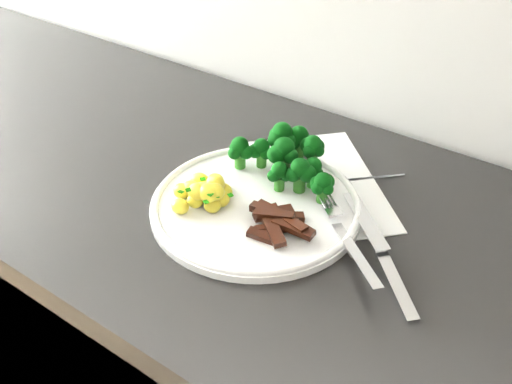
% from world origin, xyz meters
% --- Properties ---
extents(recipe_paper, '(0.33, 0.33, 0.00)m').
position_xyz_m(recipe_paper, '(-0.08, 1.77, 0.88)').
color(recipe_paper, white).
rests_on(recipe_paper, counter).
extents(plate, '(0.30, 0.30, 0.02)m').
position_xyz_m(plate, '(-0.12, 1.67, 0.89)').
color(plate, white).
rests_on(plate, counter).
extents(broccoli, '(0.18, 0.13, 0.07)m').
position_xyz_m(broccoli, '(-0.12, 1.75, 0.92)').
color(broccoli, '#216118').
rests_on(broccoli, plate).
extents(potatoes, '(0.10, 0.10, 0.04)m').
position_xyz_m(potatoes, '(-0.18, 1.63, 0.91)').
color(potatoes, '#FFEE49').
rests_on(potatoes, plate).
extents(beef_strips, '(0.10, 0.09, 0.02)m').
position_xyz_m(beef_strips, '(-0.06, 1.64, 0.90)').
color(beef_strips, black).
rests_on(beef_strips, plate).
extents(fork, '(0.17, 0.15, 0.02)m').
position_xyz_m(fork, '(0.03, 1.67, 0.90)').
color(fork, silver).
rests_on(fork, plate).
extents(knife, '(0.18, 0.18, 0.03)m').
position_xyz_m(knife, '(0.09, 1.66, 0.89)').
color(knife, silver).
rests_on(knife, plate).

